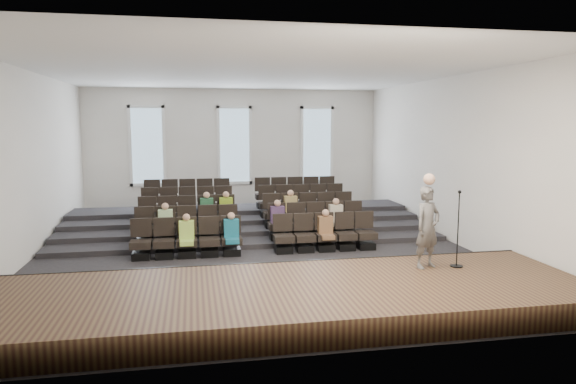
{
  "coord_description": "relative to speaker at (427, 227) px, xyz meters",
  "views": [
    {
      "loc": [
        -1.72,
        -14.36,
        3.56
      ],
      "look_at": [
        1.05,
        0.5,
        1.56
      ],
      "focal_mm": 32.0,
      "sensor_mm": 36.0,
      "label": 1
    }
  ],
  "objects": [
    {
      "name": "ground",
      "position": [
        -3.18,
        4.33,
        -1.38
      ],
      "size": [
        14.0,
        14.0,
        0.0
      ],
      "primitive_type": "plane",
      "color": "black",
      "rests_on": "ground"
    },
    {
      "name": "ceiling",
      "position": [
        -3.18,
        4.33,
        3.63
      ],
      "size": [
        12.0,
        14.0,
        0.02
      ],
      "primitive_type": "cube",
      "color": "white",
      "rests_on": "ground"
    },
    {
      "name": "risers",
      "position": [
        -3.18,
        7.51,
        -1.18
      ],
      "size": [
        11.8,
        4.8,
        0.6
      ],
      "color": "black",
      "rests_on": "ground"
    },
    {
      "name": "wall_back",
      "position": [
        -3.18,
        11.35,
        1.12
      ],
      "size": [
        12.0,
        0.04,
        5.0
      ],
      "primitive_type": "cube",
      "color": "white",
      "rests_on": "ground"
    },
    {
      "name": "audience",
      "position": [
        -3.26,
        4.79,
        -0.55
      ],
      "size": [
        5.45,
        2.64,
        1.1
      ],
      "color": "#A9CF53",
      "rests_on": "seating_rows"
    },
    {
      "name": "stage_lip",
      "position": [
        -3.18,
        1.0,
        -1.13
      ],
      "size": [
        11.8,
        0.06,
        0.52
      ],
      "primitive_type": "cube",
      "color": "black",
      "rests_on": "ground"
    },
    {
      "name": "stage",
      "position": [
        -3.18,
        -0.77,
        -1.13
      ],
      "size": [
        11.8,
        3.6,
        0.5
      ],
      "primitive_type": "cube",
      "color": "#4F3C22",
      "rests_on": "ground"
    },
    {
      "name": "wall_front",
      "position": [
        -3.18,
        -2.69,
        1.12
      ],
      "size": [
        12.0,
        0.04,
        5.0
      ],
      "primitive_type": "cube",
      "color": "white",
      "rests_on": "ground"
    },
    {
      "name": "windows",
      "position": [
        -3.18,
        11.29,
        1.32
      ],
      "size": [
        8.44,
        0.1,
        3.24
      ],
      "color": "white",
      "rests_on": "wall_back"
    },
    {
      "name": "wall_left",
      "position": [
        -9.2,
        4.33,
        1.12
      ],
      "size": [
        0.04,
        14.0,
        5.0
      ],
      "primitive_type": "cube",
      "color": "white",
      "rests_on": "ground"
    },
    {
      "name": "seating_rows",
      "position": [
        -3.18,
        5.88,
        -0.7
      ],
      "size": [
        6.8,
        4.7,
        1.67
      ],
      "color": "black",
      "rests_on": "ground"
    },
    {
      "name": "wall_right",
      "position": [
        2.84,
        4.33,
        1.12
      ],
      "size": [
        0.04,
        14.0,
        5.0
      ],
      "primitive_type": "cube",
      "color": "white",
      "rests_on": "ground"
    },
    {
      "name": "speaker",
      "position": [
        0.0,
        0.0,
        0.0
      ],
      "size": [
        0.75,
        0.62,
        1.76
      ],
      "primitive_type": "imported",
      "rotation": [
        0.0,
        0.0,
        0.37
      ],
      "color": "#52504E",
      "rests_on": "stage"
    },
    {
      "name": "mic_stand",
      "position": [
        0.68,
        -0.06,
        -0.38
      ],
      "size": [
        0.28,
        0.28,
        1.67
      ],
      "color": "black",
      "rests_on": "stage"
    }
  ]
}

